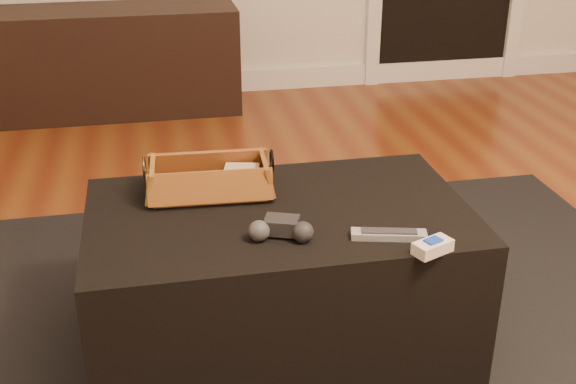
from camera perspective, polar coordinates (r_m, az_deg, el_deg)
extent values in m
cube|color=white|center=(4.31, -4.46, 8.70)|extent=(5.00, 0.04, 0.12)
cube|color=black|center=(4.01, -14.33, 9.97)|extent=(1.41, 0.45, 0.55)
cube|color=black|center=(2.07, -0.39, -12.64)|extent=(2.60, 2.00, 0.01)
cube|color=black|center=(1.99, -0.68, -6.86)|extent=(1.00, 0.60, 0.42)
cube|color=black|center=(1.97, -6.67, 0.22)|extent=(0.18, 0.05, 0.02)
cube|color=tan|center=(2.00, -3.65, 1.30)|extent=(0.11, 0.08, 0.05)
cube|color=#A65C25|center=(1.99, -6.17, 0.00)|extent=(0.31, 0.16, 0.01)
cube|color=#945221|center=(2.03, -6.33, 2.16)|extent=(0.33, 0.05, 0.09)
cube|color=#9F5923|center=(1.90, -6.13, 0.38)|extent=(0.33, 0.05, 0.09)
cube|color=#A06524|center=(1.97, -1.66, 1.57)|extent=(0.04, 0.17, 0.09)
cube|color=#B07A27|center=(1.97, -10.83, 1.02)|extent=(0.04, 0.17, 0.09)
torus|color=black|center=(1.96, -1.30, 2.52)|extent=(0.01, 0.06, 0.06)
torus|color=#352B23|center=(1.95, -11.28, 1.92)|extent=(0.01, 0.06, 0.06)
cube|color=black|center=(1.75, -0.50, -2.64)|extent=(0.10, 0.08, 0.04)
sphere|color=#37373A|center=(1.73, -2.31, -3.09)|extent=(0.06, 0.06, 0.05)
sphere|color=black|center=(1.73, 1.19, -3.18)|extent=(0.06, 0.06, 0.05)
cube|color=#95989C|center=(1.77, 7.97, -3.37)|extent=(0.19, 0.08, 0.02)
cube|color=#27282A|center=(1.76, 7.99, -3.07)|extent=(0.14, 0.06, 0.00)
cube|color=silver|center=(1.72, 11.36, -4.28)|extent=(0.11, 0.08, 0.03)
cube|color=blue|center=(1.71, 11.40, -3.79)|extent=(0.05, 0.04, 0.01)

